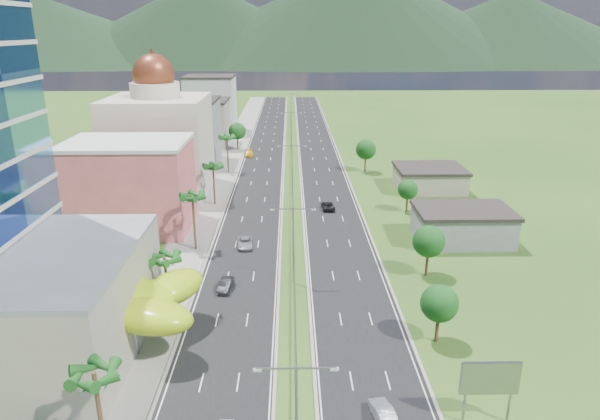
{
  "coord_description": "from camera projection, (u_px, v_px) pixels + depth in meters",
  "views": [
    {
      "loc": [
        -0.31,
        -56.98,
        33.51
      ],
      "look_at": [
        1.11,
        20.68,
        7.0
      ],
      "focal_mm": 32.0,
      "sensor_mm": 36.0,
      "label": 1
    }
  ],
  "objects": [
    {
      "name": "streetlight_median_d",
      "position": [
        291.0,
        127.0,
        152.46
      ],
      "size": [
        6.04,
        0.25,
        11.0
      ],
      "color": "gray",
      "rests_on": "ground"
    },
    {
      "name": "mountain_ridge",
      "position": [
        355.0,
        66.0,
        491.58
      ],
      "size": [
        860.0,
        140.0,
        90.0
      ],
      "primitive_type": null,
      "color": "black",
      "rests_on": "ground"
    },
    {
      "name": "streetlight_median_e",
      "position": [
        291.0,
        105.0,
        195.04
      ],
      "size": [
        6.04,
        0.25,
        11.0
      ],
      "color": "gray",
      "rests_on": "ground"
    },
    {
      "name": "pink_shophouse",
      "position": [
        130.0,
        187.0,
        92.12
      ],
      "size": [
        20.0,
        15.0,
        15.0
      ],
      "primitive_type": "cube",
      "color": "#D25856",
      "rests_on": "ground"
    },
    {
      "name": "leafy_tree_ra",
      "position": [
        439.0,
        304.0,
        58.75
      ],
      "size": [
        4.2,
        4.2,
        6.9
      ],
      "color": "#47301C",
      "rests_on": "ground"
    },
    {
      "name": "car_silver_right",
      "position": [
        384.0,
        414.0,
        47.76
      ],
      "size": [
        2.29,
        4.78,
        1.51
      ],
      "primitive_type": "imported",
      "rotation": [
        0.0,
        0.0,
        3.3
      ],
      "color": "#B3B7BB",
      "rests_on": "road_right"
    },
    {
      "name": "leafy_tree_rd",
      "position": [
        366.0,
        150.0,
        129.49
      ],
      "size": [
        4.9,
        4.9,
        8.05
      ],
      "color": "#47301C",
      "rests_on": "ground"
    },
    {
      "name": "streetlight_median_c",
      "position": [
        292.0,
        165.0,
        109.88
      ],
      "size": [
        6.04,
        0.25,
        11.0
      ],
      "color": "gray",
      "rests_on": "ground"
    },
    {
      "name": "ground",
      "position": [
        294.0,
        320.0,
        64.74
      ],
      "size": [
        500.0,
        500.0,
        0.0
      ],
      "primitive_type": "plane",
      "color": "#2D5119",
      "rests_on": "ground"
    },
    {
      "name": "billboard",
      "position": [
        490.0,
        380.0,
        46.58
      ],
      "size": [
        5.2,
        0.35,
        6.2
      ],
      "color": "gray",
      "rests_on": "ground"
    },
    {
      "name": "palm_tree_e",
      "position": [
        227.0,
        139.0,
        128.03
      ],
      "size": [
        3.6,
        3.6,
        9.4
      ],
      "color": "#47301C",
      "rests_on": "ground"
    },
    {
      "name": "palm_tree_d",
      "position": [
        213.0,
        168.0,
        104.62
      ],
      "size": [
        3.6,
        3.6,
        8.6
      ],
      "color": "#47301C",
      "rests_on": "ground"
    },
    {
      "name": "streetlight_median_a",
      "position": [
        296.0,
        416.0,
        38.91
      ],
      "size": [
        6.04,
        0.25,
        11.0
      ],
      "color": "gray",
      "rests_on": "ground"
    },
    {
      "name": "median_guardrail",
      "position": [
        292.0,
        168.0,
        132.66
      ],
      "size": [
        0.1,
        216.06,
        0.76
      ],
      "color": "gray",
      "rests_on": "ground"
    },
    {
      "name": "motorcycle",
      "position": [
        220.0,
        316.0,
        64.1
      ],
      "size": [
        1.0,
        2.2,
        1.36
      ],
      "primitive_type": "imported",
      "rotation": [
        0.0,
        0.0,
        -0.17
      ],
      "color": "black",
      "rests_on": "road_left"
    },
    {
      "name": "palm_tree_a",
      "position": [
        94.0,
        378.0,
        41.07
      ],
      "size": [
        3.6,
        3.6,
        9.1
      ],
      "color": "#47301C",
      "rests_on": "ground"
    },
    {
      "name": "domed_building",
      "position": [
        159.0,
        139.0,
        112.64
      ],
      "size": [
        20.0,
        20.0,
        28.7
      ],
      "color": "beige",
      "rests_on": "ground"
    },
    {
      "name": "car_dark_left",
      "position": [
        226.0,
        285.0,
        71.9
      ],
      "size": [
        2.0,
        4.47,
        1.42
      ],
      "primitive_type": "imported",
      "rotation": [
        0.0,
        0.0,
        -0.12
      ],
      "color": "black",
      "rests_on": "road_left"
    },
    {
      "name": "midrise_white",
      "position": [
        211.0,
        105.0,
        179.65
      ],
      "size": [
        16.0,
        15.0,
        18.0
      ],
      "primitive_type": "cube",
      "color": "silver",
      "rests_on": "ground"
    },
    {
      "name": "shed_far",
      "position": [
        429.0,
        179.0,
        116.6
      ],
      "size": [
        14.0,
        12.0,
        4.4
      ],
      "primitive_type": "cube",
      "color": "#A49687",
      "rests_on": "ground"
    },
    {
      "name": "road_right",
      "position": [
        318.0,
        154.0,
        150.03
      ],
      "size": [
        11.0,
        260.0,
        0.04
      ],
      "primitive_type": "cube",
      "color": "black",
      "rests_on": "ground"
    },
    {
      "name": "leafy_tree_lfar",
      "position": [
        237.0,
        131.0,
        152.57
      ],
      "size": [
        4.9,
        4.9,
        8.05
      ],
      "color": "#47301C",
      "rests_on": "ground"
    },
    {
      "name": "palm_tree_c",
      "position": [
        193.0,
        199.0,
        82.55
      ],
      "size": [
        3.6,
        3.6,
        9.6
      ],
      "color": "#47301C",
      "rests_on": "ground"
    },
    {
      "name": "car_yellow_far_left",
      "position": [
        249.0,
        153.0,
        147.11
      ],
      "size": [
        2.51,
        5.55,
        1.58
      ],
      "primitive_type": "imported",
      "rotation": [
        0.0,
        0.0,
        0.06
      ],
      "color": "gold",
      "rests_on": "road_left"
    },
    {
      "name": "midrise_beige",
      "position": [
        201.0,
        124.0,
        158.69
      ],
      "size": [
        16.0,
        15.0,
        13.0
      ],
      "primitive_type": "cube",
      "color": "#A49687",
      "rests_on": "ground"
    },
    {
      "name": "streetlight_median_b",
      "position": [
        293.0,
        237.0,
        72.03
      ],
      "size": [
        6.04,
        0.25,
        11.0
      ],
      "color": "gray",
      "rests_on": "ground"
    },
    {
      "name": "leafy_tree_rc",
      "position": [
        408.0,
        190.0,
        101.56
      ],
      "size": [
        3.85,
        3.85,
        6.33
      ],
      "color": "#47301C",
      "rests_on": "ground"
    },
    {
      "name": "road_left",
      "position": [
        265.0,
        154.0,
        149.77
      ],
      "size": [
        11.0,
        260.0,
        0.04
      ],
      "primitive_type": "cube",
      "color": "black",
      "rests_on": "ground"
    },
    {
      "name": "palm_tree_b",
      "position": [
        165.0,
        261.0,
        64.09
      ],
      "size": [
        3.6,
        3.6,
        8.1
      ],
      "color": "#47301C",
      "rests_on": "ground"
    },
    {
      "name": "shed_near",
      "position": [
        462.0,
        226.0,
        88.08
      ],
      "size": [
        15.0,
        10.0,
        5.0
      ],
      "primitive_type": "cube",
      "color": "gray",
      "rests_on": "ground"
    },
    {
      "name": "sidewalk_left",
      "position": [
        231.0,
        154.0,
        149.59
      ],
      "size": [
        7.0,
        260.0,
        0.12
      ],
      "primitive_type": "cube",
      "color": "gray",
      "rests_on": "ground"
    },
    {
      "name": "lime_canopy",
      "position": [
        113.0,
        300.0,
        59.0
      ],
      "size": [
        18.0,
        15.0,
        7.4
      ],
      "color": "#A5CE14",
      "rests_on": "ground"
    },
    {
      "name": "leafy_tree_rb",
      "position": [
        429.0,
        242.0,
        74.76
      ],
      "size": [
        4.55,
        4.55,
        7.47
      ],
      "color": "#47301C",
      "rests_on": "ground"
    },
    {
      "name": "car_dark_far_right",
      "position": [
        328.0,
        206.0,
        103.96
      ],
      "size": [
        2.57,
        5.05,
        1.37
      ],
      "primitive_type": "imported",
      "rotation": [
        0.0,
        0.0,
        3.2
      ],
      "color": "black",
      "rests_on": "road_right"
    },
    {
      "name": "car_silver_mid_left",
      "position": [
        245.0,
        243.0,
        86.0
      ],
      "size": [
        2.76,
        5.14,
        1.37
      ],
      "primitive_type": "imported",
      "rotation": [
        0.0,
        0.0,
        0.1
      ],
      "color": "#999AA0",
      "rests_on": "road_left"
    },
    {
      "name": "midrise_grey",
      "position": [
        187.0,
        133.0,
        137.39
      ],
      "size": [
        16.0,
        15.0,
        16.0
      ],
      "primitive_type": "cube",
      "color": "gray",
      "rests_on": "ground"
    }
  ]
}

